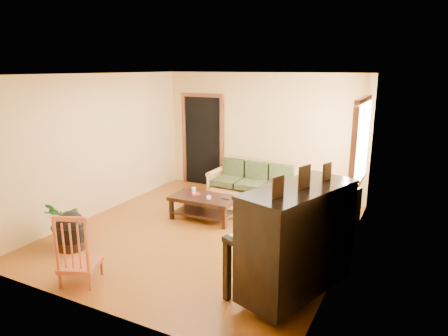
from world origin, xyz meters
The scene contains 16 objects.
floor centered at (0.00, 0.00, 0.00)m, with size 5.00×5.00×0.00m, color #66320D.
doorway centered at (-1.45, 2.48, 1.02)m, with size 1.08×0.16×2.05m, color black.
window centered at (2.21, 1.30, 1.50)m, with size 0.12×1.36×1.46m, color white.
sofa centered at (-0.01, 2.02, 0.40)m, with size 1.86×0.78×0.80m, color #A77B3D.
coffee_table centered at (-0.31, 0.51, 0.22)m, with size 1.19×0.65×0.43m, color black.
armchair centered at (1.89, 0.73, 0.43)m, with size 0.82×0.86×0.86m, color #A77B3D.
piano centered at (1.92, -1.17, 0.69)m, with size 0.92×1.55×1.37m, color black.
footstool centered at (-1.52, -1.46, 0.22)m, with size 0.47×0.47×0.44m, color black.
red_chair centered at (-0.64, -2.12, 0.48)m, with size 0.45×0.49×0.96m, color #9B3D1C.
leaning_frame centered at (1.84, 2.37, 0.32)m, with size 0.47×0.11×0.63m, color gold.
ceramic_crock centered at (1.86, 2.28, 0.12)m, with size 0.19×0.19×0.23m, color #314E94.
potted_plant centered at (-1.73, -1.37, 0.35)m, with size 0.62×0.54×0.69m, color #185117.
book centered at (-0.55, 0.49, 0.44)m, with size 0.15×0.20×0.02m, color maroon.
candle centered at (-0.55, 0.55, 0.50)m, with size 0.07×0.07×0.13m, color white.
glass_jar centered at (-0.17, 0.44, 0.46)m, with size 0.08×0.08×0.05m, color white.
remote centered at (0.10, 0.54, 0.44)m, with size 0.15×0.04×0.01m, color black.
Camera 1 is at (3.11, -5.45, 2.70)m, focal length 32.00 mm.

